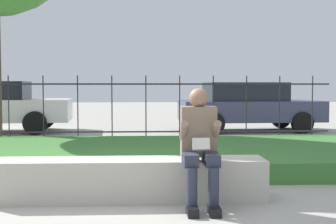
{
  "coord_description": "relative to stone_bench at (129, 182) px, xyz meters",
  "views": [
    {
      "loc": [
        0.36,
        -5.23,
        1.3
      ],
      "look_at": [
        0.79,
        3.81,
        0.78
      ],
      "focal_mm": 50.0,
      "sensor_mm": 36.0,
      "label": 1
    }
  ],
  "objects": [
    {
      "name": "grass_berm",
      "position": [
        -0.16,
        2.42,
        -0.07
      ],
      "size": [
        10.67,
        3.43,
        0.28
      ],
      "color": "#3D7533",
      "rests_on": "ground_plane"
    },
    {
      "name": "iron_fence",
      "position": [
        -0.16,
        4.74,
        0.58
      ],
      "size": [
        8.67,
        0.03,
        1.5
      ],
      "color": "#232326",
      "rests_on": "ground_plane"
    },
    {
      "name": "stone_bench",
      "position": [
        0.0,
        0.0,
        0.0
      ],
      "size": [
        3.08,
        0.51,
        0.47
      ],
      "color": "#B7B2A3",
      "rests_on": "ground_plane"
    },
    {
      "name": "car_parked_right",
      "position": [
        3.09,
        7.84,
        0.51
      ],
      "size": [
        4.0,
        2.05,
        1.37
      ],
      "rotation": [
        0.0,
        0.0,
        0.06
      ],
      "color": "#383D56",
      "rests_on": "ground_plane"
    },
    {
      "name": "person_seated_reader",
      "position": [
        0.77,
        -0.29,
        0.49
      ],
      "size": [
        0.42,
        0.73,
        1.27
      ],
      "color": "black",
      "rests_on": "ground_plane"
    },
    {
      "name": "ground_plane",
      "position": [
        -0.16,
        0.0,
        -0.21
      ],
      "size": [
        60.0,
        60.0,
        0.0
      ],
      "primitive_type": "plane",
      "color": "#A8A399"
    }
  ]
}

